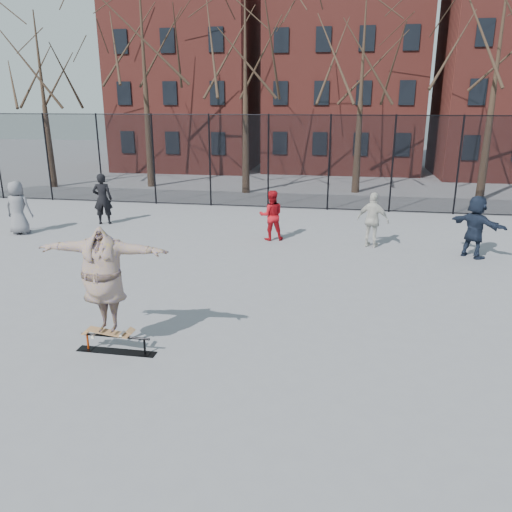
% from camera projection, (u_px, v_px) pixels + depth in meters
% --- Properties ---
extents(ground, '(100.00, 100.00, 0.00)m').
position_uv_depth(ground, '(238.00, 344.00, 9.59)').
color(ground, slate).
extents(skate_rail, '(1.52, 0.23, 0.33)m').
position_uv_depth(skate_rail, '(116.00, 345.00, 9.27)').
color(skate_rail, black).
rests_on(skate_rail, ground).
extents(skateboard, '(0.87, 0.21, 0.10)m').
position_uv_depth(skateboard, '(109.00, 332.00, 9.21)').
color(skateboard, '#A06B40').
rests_on(skateboard, skate_rail).
extents(skater, '(2.43, 0.77, 1.95)m').
position_uv_depth(skater, '(103.00, 280.00, 8.91)').
color(skater, '#3D327F').
rests_on(skater, skateboard).
extents(bystander_grey, '(0.95, 0.66, 1.87)m').
position_uv_depth(bystander_grey, '(18.00, 208.00, 17.39)').
color(bystander_grey, slate).
rests_on(bystander_grey, ground).
extents(bystander_black, '(0.81, 0.65, 1.93)m').
position_uv_depth(bystander_black, '(103.00, 199.00, 18.82)').
color(bystander_black, black).
rests_on(bystander_black, ground).
extents(bystander_red, '(0.95, 0.82, 1.68)m').
position_uv_depth(bystander_red, '(271.00, 215.00, 16.67)').
color(bystander_red, '#AC0F17').
rests_on(bystander_red, ground).
extents(bystander_white, '(1.12, 0.79, 1.76)m').
position_uv_depth(bystander_white, '(373.00, 220.00, 15.81)').
color(bystander_white, beige).
rests_on(bystander_white, ground).
extents(bystander_navy, '(1.63, 1.61, 1.87)m').
position_uv_depth(bystander_navy, '(475.00, 227.00, 14.74)').
color(bystander_navy, '#192132').
rests_on(bystander_navy, ground).
extents(fence, '(34.03, 0.07, 4.00)m').
position_uv_depth(fence, '(300.00, 161.00, 21.22)').
color(fence, black).
rests_on(fence, ground).
extents(tree_row, '(33.66, 7.46, 10.67)m').
position_uv_depth(tree_row, '(306.00, 38.00, 23.60)').
color(tree_row, black).
rests_on(tree_row, ground).
extents(rowhouses, '(29.00, 7.00, 13.00)m').
position_uv_depth(rowhouses, '(331.00, 76.00, 32.15)').
color(rowhouses, maroon).
rests_on(rowhouses, ground).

